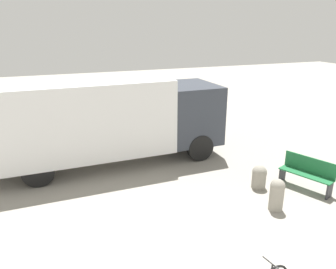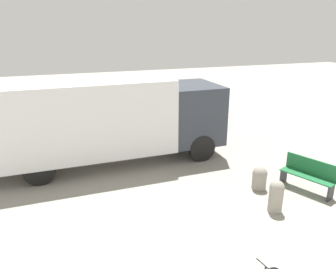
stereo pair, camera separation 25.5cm
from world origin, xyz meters
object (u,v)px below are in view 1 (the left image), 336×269
delivery_truck (108,117)px  bollard_near_bench (277,193)px  bollard_far_bench (259,176)px  park_bench (307,172)px

delivery_truck → bollard_near_bench: 5.87m
bollard_near_bench → bollard_far_bench: 1.22m
delivery_truck → park_bench: size_ratio=4.96×
delivery_truck → bollard_near_bench: bearing=-54.9°
bollard_near_bench → bollard_far_bench: bearing=74.9°
park_bench → bollard_near_bench: (-1.57, -0.64, -0.04)m
delivery_truck → park_bench: delivery_truck is taller
delivery_truck → bollard_far_bench: 5.23m
bollard_near_bench → park_bench: bearing=22.2°
delivery_truck → bollard_near_bench: size_ratio=8.87×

